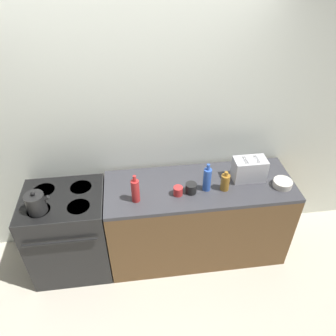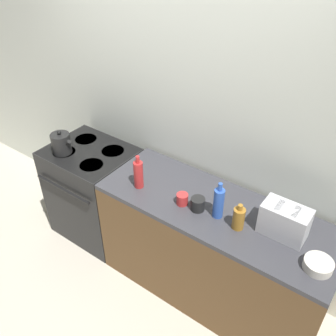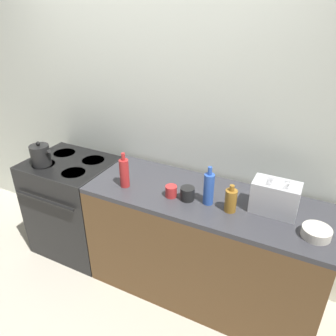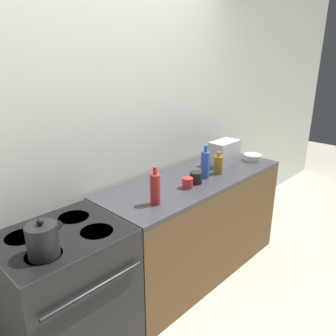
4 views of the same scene
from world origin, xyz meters
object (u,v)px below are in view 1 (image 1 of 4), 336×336
Objects in this scene: toaster at (249,169)px; bottle_red at (135,190)px; kettle at (36,203)px; cup_black at (191,188)px; cup_red at (178,191)px; bowl at (283,183)px; bottle_amber at (225,182)px; stove at (70,232)px; bottle_blue at (207,179)px.

toaster is 1.06m from bottle_red.
kettle reaches higher than cup_black.
kettle is at bearing -174.22° from toaster.
toaster is 3.58× the size of cup_red.
cup_black reaches higher than bowl.
toaster is 0.70m from cup_red.
bowl is (0.28, -0.15, -0.08)m from toaster.
toaster reaches higher than cup_black.
kettle is at bearing -178.25° from bottle_red.
kettle reaches higher than bottle_amber.
cup_red reaches higher than stove.
bottle_amber is at bearing 0.71° from cup_black.
toaster is at bearing 24.77° from bottle_amber.
bottle_blue is at bearing 8.03° from cup_red.
kettle is 2.12× the size of cup_black.
toaster is at bearing 11.37° from cup_red.
bottle_red is at bearing 1.75° from kettle.
bottle_blue reaches higher than bottle_amber.
cup_black is (1.30, 0.07, -0.04)m from kettle.
kettle is at bearing -177.06° from cup_black.
toaster reaches higher than bowl.
bottle_blue reaches higher than toaster.
bottle_red is at bearing -171.13° from toaster.
toaster reaches higher than bottle_amber.
kettle reaches higher than stove.
bottle_amber reaches higher than cup_red.
kettle is 2.14m from bowl.
toaster is 1.06× the size of bottle_blue.
bottle_red is at bearing -175.80° from cup_red.
bottle_blue is at bearing 173.47° from bottle_amber.
bottle_red is at bearing -179.20° from bowl.
toaster is 1.53× the size of bottle_amber.
bottle_red reaches higher than cup_black.
bottle_red is at bearing -9.90° from stove.
cup_red is at bearing 4.20° from bottle_red.
bottle_amber reaches higher than bowl.
stove is 10.96× the size of cup_red.
kettle is 1.09× the size of bottle_amber.
bowl is at bearing -1.61° from cup_black.
bottle_blue is (-0.42, -0.10, 0.01)m from toaster.
stove is at bearing 176.39° from cup_black.
bowl is at bearing -2.94° from bottle_amber.
toaster is (1.86, 0.19, 0.02)m from kettle.
toaster is at bearing 5.78° from kettle.
bottle_red reaches higher than bowl.
stove is at bearing 40.82° from kettle.
cup_red is 0.95m from bowl.
cup_black is at bearing 4.92° from bottle_red.
kettle is at bearing -176.48° from bottle_blue.
kettle is 1.30m from cup_black.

